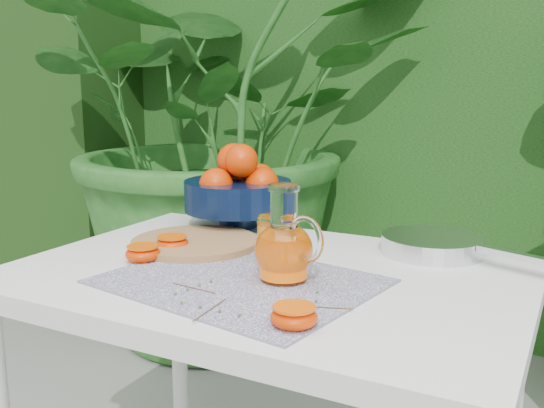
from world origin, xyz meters
The scene contains 11 objects.
hedge_backdrop centered at (0.06, 2.06, 1.19)m, with size 8.00×1.65×2.50m.
potted_plant_left centered at (-0.87, 1.26, 0.97)m, with size 1.93×1.93×1.93m, color #205B1F.
white_table centered at (-0.01, 0.02, 0.67)m, with size 1.00×0.70×0.75m.
placemat centered at (-0.01, -0.07, 0.75)m, with size 0.48×0.37×0.00m, color #0D0F4D.
cutting_board centered at (-0.23, 0.10, 0.76)m, with size 0.29×0.29×0.02m, color #976344.
fruit_bowl centered at (-0.25, 0.32, 0.85)m, with size 0.36×0.36×0.22m.
juice_pitcher centered at (0.06, -0.03, 0.82)m, with size 0.17×0.14×0.18m.
juice_tumbler centered at (-0.01, 0.06, 0.80)m, with size 0.09×0.09×0.10m.
saute_pan centered at (0.26, 0.29, 0.77)m, with size 0.40×0.28×0.04m.
orange_halves centered at (-0.12, -0.07, 0.77)m, with size 0.52×0.35×0.04m.
thyme_sprigs centered at (0.05, -0.17, 0.76)m, with size 0.34×0.21×0.01m.
Camera 1 is at (0.54, -1.00, 1.11)m, focal length 40.00 mm.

